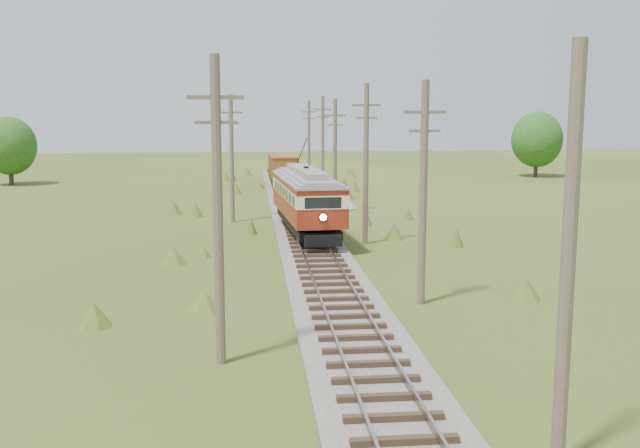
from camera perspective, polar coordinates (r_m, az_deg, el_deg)
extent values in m
cube|color=#605B54|center=(43.23, -1.19, -0.78)|extent=(3.60, 96.00, 0.25)
cube|color=#726659|center=(43.12, -2.15, -0.32)|extent=(0.08, 96.00, 0.17)
cube|color=#726659|center=(43.23, -0.25, -0.29)|extent=(0.08, 96.00, 0.17)
cube|color=#2D2116|center=(43.20, -1.19, -0.51)|extent=(2.40, 96.00, 0.16)
cube|color=black|center=(42.19, -1.10, 0.18)|extent=(3.05, 10.86, 0.44)
cube|color=maroon|center=(42.05, -1.11, 1.49)|extent=(3.52, 11.82, 1.07)
cube|color=beige|center=(41.95, -1.11, 2.68)|extent=(3.55, 11.88, 0.68)
cube|color=black|center=(41.95, -1.11, 2.68)|extent=(3.54, 11.36, 0.53)
cube|color=maroon|center=(41.90, -1.11, 3.34)|extent=(3.52, 11.82, 0.29)
cube|color=gray|center=(41.87, -1.11, 3.77)|extent=(3.58, 11.94, 0.37)
cube|color=gray|center=(41.84, -1.11, 4.22)|extent=(1.83, 8.81, 0.39)
sphere|color=#FFF2BF|center=(36.25, 0.27, 0.54)|extent=(0.35, 0.35, 0.35)
cylinder|color=black|center=(43.50, -1.46, 5.85)|extent=(0.37, 4.52, 1.87)
cylinder|color=black|center=(37.78, -1.21, -0.91)|extent=(0.17, 0.78, 0.78)
cylinder|color=black|center=(38.02, 0.96, -0.85)|extent=(0.17, 0.78, 0.78)
cylinder|color=black|center=(46.43, -2.79, 0.91)|extent=(0.17, 0.78, 0.78)
cylinder|color=black|center=(46.62, -1.01, 0.95)|extent=(0.17, 0.78, 0.78)
cube|color=black|center=(71.82, -2.97, 3.69)|extent=(2.17, 7.10, 0.49)
cube|color=brown|center=(71.72, -2.98, 4.66)|extent=(2.70, 7.90, 1.96)
cube|color=brown|center=(71.65, -2.98, 5.49)|extent=(2.75, 8.06, 0.12)
cylinder|color=black|center=(69.43, -3.45, 3.55)|extent=(0.13, 0.79, 0.79)
cylinder|color=black|center=(69.53, -2.24, 3.56)|extent=(0.13, 0.79, 0.79)
cylinder|color=black|center=(74.12, -3.66, 3.88)|extent=(0.13, 0.79, 0.79)
cylinder|color=black|center=(74.21, -2.52, 3.89)|extent=(0.13, 0.79, 0.79)
cone|color=gray|center=(57.14, 0.98, 2.14)|extent=(3.62, 3.62, 1.36)
cone|color=gray|center=(56.17, 2.03, 1.73)|extent=(2.04, 2.04, 0.79)
cylinder|color=brown|center=(15.21, 19.23, -2.86)|extent=(0.30, 0.30, 8.80)
cylinder|color=brown|center=(27.47, 8.25, 2.37)|extent=(0.30, 0.30, 8.60)
cube|color=brown|center=(27.29, 8.40, 8.85)|extent=(1.60, 0.12, 0.12)
cube|color=brown|center=(27.30, 8.36, 7.38)|extent=(1.20, 0.10, 0.10)
cylinder|color=brown|center=(40.12, 3.69, 4.75)|extent=(0.30, 0.30, 9.00)
cube|color=brown|center=(40.02, 3.74, 9.47)|extent=(1.60, 0.12, 0.12)
cube|color=brown|center=(40.02, 3.73, 8.47)|extent=(1.20, 0.10, 0.10)
cylinder|color=brown|center=(52.96, 1.21, 5.43)|extent=(0.30, 0.30, 8.40)
cube|color=brown|center=(52.87, 1.22, 8.68)|extent=(1.60, 0.12, 0.12)
cube|color=brown|center=(52.88, 1.22, 7.92)|extent=(1.20, 0.10, 0.10)
cylinder|color=brown|center=(65.90, 0.22, 6.33)|extent=(0.30, 0.30, 8.90)
cube|color=brown|center=(65.84, 0.22, 9.15)|extent=(1.60, 0.12, 0.12)
cube|color=brown|center=(65.84, 0.22, 8.54)|extent=(1.20, 0.10, 0.10)
cylinder|color=brown|center=(78.82, -0.89, 6.67)|extent=(0.30, 0.30, 8.70)
cube|color=brown|center=(78.76, -0.89, 8.96)|extent=(1.60, 0.12, 0.12)
cube|color=brown|center=(78.76, -0.89, 8.45)|extent=(1.20, 0.10, 0.10)
cylinder|color=brown|center=(20.72, -8.17, 0.84)|extent=(0.30, 0.30, 9.00)
cube|color=brown|center=(20.53, -8.37, 10.00)|extent=(1.60, 0.12, 0.12)
cube|color=brown|center=(20.52, -8.33, 8.04)|extent=(1.20, 0.10, 0.10)
cylinder|color=brown|center=(48.61, -7.07, 5.18)|extent=(0.30, 0.30, 8.60)
cube|color=brown|center=(48.52, -7.14, 8.84)|extent=(1.60, 0.12, 0.12)
cube|color=brown|center=(48.52, -7.13, 8.01)|extent=(1.20, 0.10, 0.10)
cylinder|color=#38281C|center=(80.64, -23.49, 3.72)|extent=(0.50, 0.50, 2.34)
ellipsoid|color=#224615|center=(80.47, -23.61, 5.75)|extent=(5.46, 5.46, 6.01)
cylinder|color=#38281C|center=(87.31, 16.87, 4.47)|extent=(0.50, 0.50, 2.52)
ellipsoid|color=#224615|center=(87.15, 16.97, 6.49)|extent=(5.88, 5.88, 6.47)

